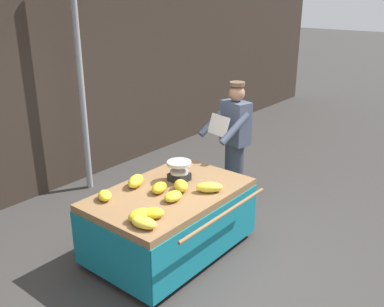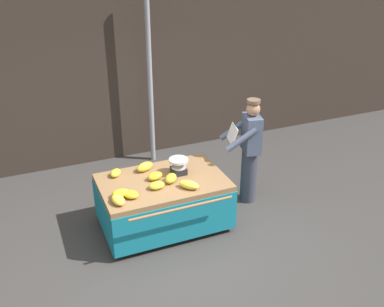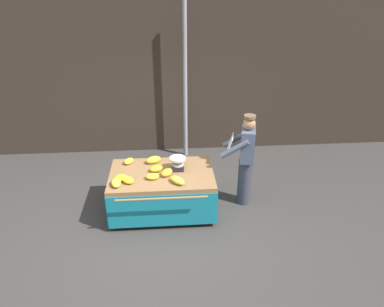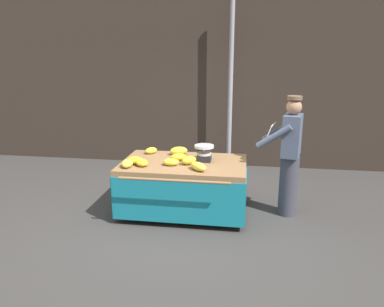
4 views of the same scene
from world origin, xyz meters
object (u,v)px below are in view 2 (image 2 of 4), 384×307
object	(u,v)px
banana_bunch_2	(115,173)
vendor_person	(249,151)
banana_bunch_4	(157,185)
banana_bunch_0	(155,176)
banana_cart	(163,192)
banana_bunch_7	(145,167)
weighing_scale	(179,166)
banana_bunch_5	(118,200)
banana_bunch_6	(131,194)
banana_bunch_1	(121,193)
banana_bunch_3	(189,185)
banana_bunch_8	(171,178)
street_pole	(150,74)

from	to	relation	value
banana_bunch_2	vendor_person	bearing A→B (deg)	-6.51
banana_bunch_4	banana_bunch_0	bearing A→B (deg)	76.79
banana_cart	banana_bunch_7	world-z (taller)	banana_bunch_7
weighing_scale	banana_bunch_4	xyz separation A→B (m)	(-0.43, -0.28, -0.07)
banana_bunch_5	banana_bunch_6	distance (m)	0.20
banana_bunch_0	vendor_person	xyz separation A→B (m)	(1.57, 0.08, 0.06)
banana_bunch_1	banana_bunch_7	distance (m)	0.77
weighing_scale	banana_bunch_5	distance (m)	1.10
banana_bunch_3	banana_bunch_7	size ratio (longest dim) A/B	1.08
banana_bunch_4	banana_bunch_5	size ratio (longest dim) A/B	0.83
banana_bunch_0	banana_bunch_8	distance (m)	0.24
banana_bunch_3	banana_bunch_2	bearing A→B (deg)	138.79
banana_cart	weighing_scale	world-z (taller)	weighing_scale
street_pole	banana_bunch_8	distance (m)	2.41
banana_bunch_8	vendor_person	distance (m)	1.41
banana_bunch_1	banana_bunch_2	bearing A→B (deg)	82.73
street_pole	banana_bunch_2	world-z (taller)	street_pole
banana_bunch_6	banana_bunch_3	bearing A→B (deg)	-5.51
banana_bunch_6	banana_bunch_4	bearing A→B (deg)	12.96
banana_bunch_6	banana_bunch_2	bearing A→B (deg)	93.76
banana_cart	banana_bunch_6	distance (m)	0.65
street_pole	banana_bunch_0	bearing A→B (deg)	-106.90
banana_bunch_7	vendor_person	bearing A→B (deg)	-7.89
banana_bunch_4	banana_bunch_7	xyz separation A→B (m)	(0.01, 0.56, 0.01)
banana_bunch_2	banana_bunch_4	xyz separation A→B (m)	(0.43, -0.57, 0.00)
street_pole	vendor_person	xyz separation A→B (m)	(0.94, -1.97, -0.81)
banana_bunch_1	banana_bunch_7	size ratio (longest dim) A/B	0.89
banana_bunch_1	banana_bunch_4	xyz separation A→B (m)	(0.51, 0.02, -0.01)
banana_cart	banana_bunch_6	world-z (taller)	banana_bunch_6
banana_bunch_3	vendor_person	xyz separation A→B (m)	(1.22, 0.50, 0.05)
weighing_scale	banana_bunch_0	xyz separation A→B (m)	(-0.37, -0.03, -0.07)
weighing_scale	vendor_person	xyz separation A→B (m)	(1.20, 0.05, -0.01)
weighing_scale	banana_bunch_7	size ratio (longest dim) A/B	1.03
banana_bunch_0	banana_bunch_2	size ratio (longest dim) A/B	1.12
banana_bunch_6	banana_bunch_7	xyz separation A→B (m)	(0.39, 0.65, 0.01)
banana_bunch_2	banana_bunch_8	world-z (taller)	banana_bunch_8
banana_bunch_1	banana_bunch_8	xyz separation A→B (m)	(0.75, 0.12, 0.00)
banana_bunch_4	vendor_person	xyz separation A→B (m)	(1.62, 0.33, 0.06)
banana_bunch_5	vendor_person	bearing A→B (deg)	12.44
vendor_person	banana_bunch_7	bearing A→B (deg)	172.11
banana_cart	banana_bunch_2	xyz separation A→B (m)	(-0.58, 0.38, 0.25)
banana_bunch_1	banana_bunch_8	bearing A→B (deg)	8.80
banana_bunch_1	banana_bunch_3	xyz separation A→B (m)	(0.91, -0.14, -0.00)
banana_cart	vendor_person	world-z (taller)	vendor_person
banana_bunch_4	vendor_person	world-z (taller)	vendor_person
weighing_scale	banana_bunch_0	distance (m)	0.38
banana_bunch_4	banana_bunch_7	bearing A→B (deg)	89.47
banana_bunch_0	banana_bunch_1	distance (m)	0.63
vendor_person	weighing_scale	bearing A→B (deg)	-177.55
banana_bunch_8	banana_bunch_6	bearing A→B (deg)	-163.68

